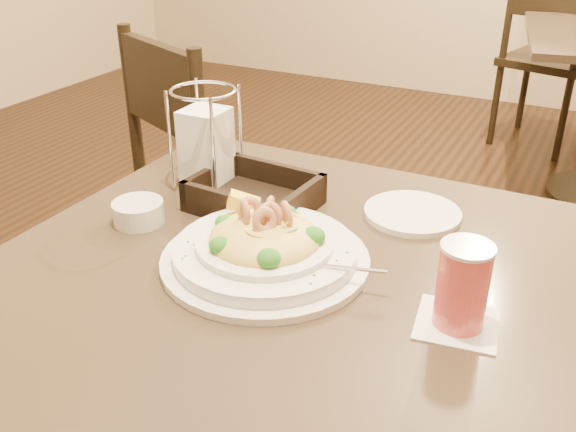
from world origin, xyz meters
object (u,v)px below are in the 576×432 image
at_px(napkin_caddy, 206,146).
at_px(butter_ramekin, 138,212).
at_px(pasta_bowl, 265,247).
at_px(side_plate, 412,213).
at_px(bread_basket, 254,197).
at_px(main_table, 283,378).
at_px(dining_chair_near, 210,182).
at_px(dining_chair_far, 548,53).
at_px(drink_glass, 462,287).

distance_m(napkin_caddy, butter_ramekin, 0.20).
height_order(pasta_bowl, side_plate, pasta_bowl).
bearing_deg(bread_basket, napkin_caddy, 163.09).
bearing_deg(main_table, dining_chair_near, 131.75).
distance_m(main_table, butter_ramekin, 0.39).
relative_size(side_plate, butter_ramekin, 1.94).
distance_m(dining_chair_far, napkin_caddy, 2.60).
distance_m(pasta_bowl, butter_ramekin, 0.27).
bearing_deg(butter_ramekin, pasta_bowl, -4.34).
height_order(main_table, pasta_bowl, pasta_bowl).
bearing_deg(bread_basket, drink_glass, -23.65).
bearing_deg(dining_chair_near, bread_basket, 156.15).
bearing_deg(dining_chair_near, drink_glass, 166.46).
xyz_separation_m(drink_glass, side_plate, (-0.15, 0.29, -0.06)).
height_order(dining_chair_far, pasta_bowl, dining_chair_far).
height_order(main_table, bread_basket, bread_basket).
bearing_deg(butter_ramekin, drink_glass, -3.95).
relative_size(main_table, napkin_caddy, 4.48).
bearing_deg(main_table, butter_ramekin, 176.87).
bearing_deg(drink_glass, side_plate, 118.13).
distance_m(main_table, drink_glass, 0.40).
height_order(main_table, butter_ramekin, butter_ramekin).
distance_m(pasta_bowl, bread_basket, 0.20).
relative_size(main_table, pasta_bowl, 2.45).
height_order(dining_chair_near, napkin_caddy, dining_chair_near).
distance_m(main_table, pasta_bowl, 0.26).
bearing_deg(butter_ramekin, dining_chair_near, 113.66).
bearing_deg(pasta_bowl, bread_basket, 124.58).
relative_size(drink_glass, side_plate, 0.71).
distance_m(pasta_bowl, drink_glass, 0.31).
bearing_deg(dining_chair_far, butter_ramekin, 96.70).
xyz_separation_m(main_table, pasta_bowl, (-0.03, -0.00, 0.26)).
relative_size(drink_glass, bread_basket, 0.55).
relative_size(pasta_bowl, drink_glass, 2.97).
xyz_separation_m(napkin_caddy, side_plate, (0.40, 0.06, -0.08)).
height_order(drink_glass, napkin_caddy, napkin_caddy).
xyz_separation_m(main_table, dining_chair_near, (-0.57, 0.64, 0.00)).
xyz_separation_m(dining_chair_far, pasta_bowl, (-0.11, -2.76, 0.26)).
height_order(bread_basket, butter_ramekin, bread_basket).
bearing_deg(pasta_bowl, side_plate, 59.20).
xyz_separation_m(pasta_bowl, bread_basket, (-0.12, 0.17, -0.01)).
bearing_deg(butter_ramekin, bread_basket, 43.83).
height_order(pasta_bowl, napkin_caddy, napkin_caddy).
relative_size(main_table, dining_chair_near, 0.97).
xyz_separation_m(dining_chair_near, bread_basket, (0.42, -0.47, 0.25)).
distance_m(main_table, napkin_caddy, 0.46).
height_order(dining_chair_far, side_plate, dining_chair_far).
bearing_deg(pasta_bowl, butter_ramekin, 175.66).
relative_size(dining_chair_near, napkin_caddy, 4.63).
bearing_deg(dining_chair_far, pasta_bowl, 102.27).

